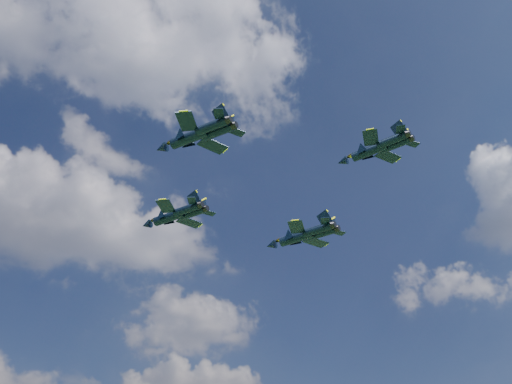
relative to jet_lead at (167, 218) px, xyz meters
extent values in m
cylinder|color=black|center=(0.38, -0.40, -0.08)|extent=(7.62, 7.84, 1.82)
cone|color=black|center=(-3.68, 3.85, -0.08)|extent=(3.06, 3.09, 1.72)
ellipsoid|color=brown|center=(-1.93, 2.02, 0.48)|extent=(2.72, 2.78, 0.83)
cube|color=black|center=(-0.85, -4.38, -0.08)|extent=(4.31, 5.33, 0.18)
cube|color=black|center=(4.41, 0.66, -0.08)|extent=(5.30, 4.17, 0.18)
cube|color=black|center=(3.59, -7.56, -0.08)|extent=(2.20, 2.78, 0.14)
cube|color=black|center=(7.39, -3.91, -0.08)|extent=(2.75, 2.12, 0.14)
cube|color=black|center=(4.13, -5.92, 1.34)|extent=(2.57, 1.79, 3.05)
cube|color=black|center=(5.74, -4.38, 1.34)|extent=(1.79, 2.64, 3.05)
cylinder|color=black|center=(-0.22, -30.05, -3.15)|extent=(7.04, 7.02, 1.66)
cone|color=black|center=(-4.00, -26.29, -3.15)|extent=(2.80, 2.80, 1.56)
ellipsoid|color=brown|center=(-2.37, -27.91, -2.65)|extent=(2.50, 2.50, 0.75)
cube|color=black|center=(-1.25, -33.70, -3.15)|extent=(3.85, 4.83, 0.17)
cube|color=black|center=(3.42, -29.00, -3.15)|extent=(4.83, 3.86, 0.17)
cube|color=black|center=(2.86, -36.48, -3.15)|extent=(1.96, 2.51, 0.13)
cube|color=black|center=(6.23, -33.09, -3.15)|extent=(2.52, 1.97, 0.13)
cube|color=black|center=(3.31, -34.99, -1.86)|extent=(2.37, 1.63, 2.77)
cube|color=black|center=(4.74, -33.55, -1.86)|extent=(1.63, 2.37, 2.77)
cylinder|color=black|center=(25.99, -1.01, -1.39)|extent=(7.87, 8.57, 1.94)
cone|color=black|center=(21.86, 3.69, -1.39)|extent=(3.23, 3.32, 1.83)
ellipsoid|color=brown|center=(23.64, 1.66, -0.79)|extent=(2.83, 3.02, 0.88)
cube|color=black|center=(24.50, -5.20, -1.39)|extent=(4.73, 5.69, 0.19)
cube|color=black|center=(30.34, -0.07, -1.39)|extent=(5.61, 4.29, 0.19)
cube|color=black|center=(29.09, -8.78, -1.39)|extent=(2.43, 2.99, 0.15)
cube|color=black|center=(33.30, -5.07, -1.39)|extent=(2.89, 2.17, 0.15)
cube|color=black|center=(29.74, -7.06, 0.12)|extent=(2.67, 2.00, 3.25)
cube|color=black|center=(31.52, -5.50, 0.12)|extent=(1.90, 2.88, 3.25)
cylinder|color=black|center=(28.30, -31.06, -0.96)|extent=(6.05, 6.96, 1.54)
cone|color=black|center=(25.18, -27.19, -0.96)|extent=(2.53, 2.65, 1.46)
ellipsoid|color=brown|center=(26.53, -28.86, -0.49)|extent=(2.19, 2.43, 0.70)
cube|color=black|center=(26.98, -34.33, -0.96)|extent=(3.86, 4.52, 0.15)
cube|color=black|center=(31.78, -30.45, -0.96)|extent=(4.42, 3.28, 0.15)
cube|color=black|center=(30.50, -37.32, -0.96)|extent=(1.99, 2.39, 0.12)
cube|color=black|center=(33.97, -34.52, -0.96)|extent=(2.26, 1.65, 0.12)
cube|color=black|center=(31.07, -35.98, 0.24)|extent=(2.06, 1.67, 2.58)
cube|color=black|center=(32.54, -34.79, 0.24)|extent=(1.50, 2.33, 2.58)
camera|label=1|loc=(-7.62, -96.92, -54.98)|focal=40.00mm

